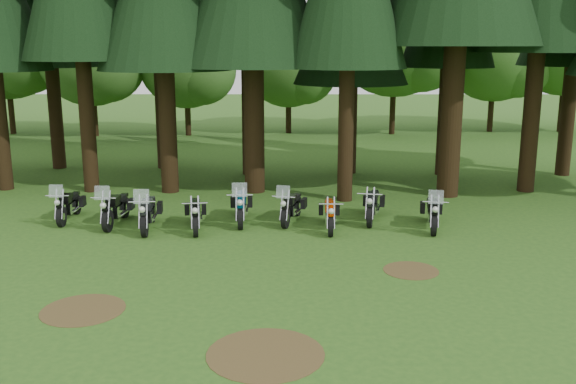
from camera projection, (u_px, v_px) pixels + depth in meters
name	position (u px, v px, depth m)	size (l,w,h in m)	color
ground	(231.00, 277.00, 15.70)	(120.00, 120.00, 0.00)	#2C551B
decid_1	(9.00, 40.00, 39.57)	(7.91, 7.69, 9.88)	black
decid_2	(94.00, 55.00, 38.78)	(6.72, 6.53, 8.40)	black
decid_3	(190.00, 62.00, 39.20)	(6.12, 5.95, 7.65)	black
decid_4	(293.00, 64.00, 40.37)	(5.93, 5.76, 7.41)	black
decid_5	(402.00, 34.00, 39.33)	(8.45, 8.21, 10.56)	black
decid_6	(501.00, 51.00, 40.79)	(7.06, 6.86, 8.82)	black
decid_7	(576.00, 34.00, 40.37)	(8.44, 8.20, 10.55)	black
dirt_patch_0	(83.00, 310.00, 13.76)	(1.80, 1.80, 0.01)	#4C3D1E
dirt_patch_1	(411.00, 270.00, 16.16)	(1.40, 1.40, 0.01)	#4C3D1E
dirt_patch_2	(265.00, 354.00, 11.79)	(2.20, 2.20, 0.01)	#4C3D1E
motorcycle_0	(69.00, 206.00, 20.71)	(0.42, 2.24, 1.41)	black
motorcycle_1	(116.00, 209.00, 20.19)	(0.49, 2.40, 1.51)	black
motorcycle_2	(148.00, 213.00, 19.69)	(0.53, 2.42, 1.52)	black
motorcycle_3	(195.00, 214.00, 19.70)	(0.46, 2.26, 0.92)	black
motorcycle_4	(241.00, 207.00, 20.48)	(0.48, 2.45, 1.54)	black
motorcycle_5	(292.00, 208.00, 20.52)	(0.83, 2.25, 1.42)	black
motorcycle_6	(330.00, 215.00, 19.71)	(0.32, 2.20, 0.90)	black
motorcycle_7	(372.00, 206.00, 20.69)	(0.64, 2.33, 0.96)	black
motorcycle_8	(432.00, 213.00, 19.79)	(0.63, 2.33, 1.46)	black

